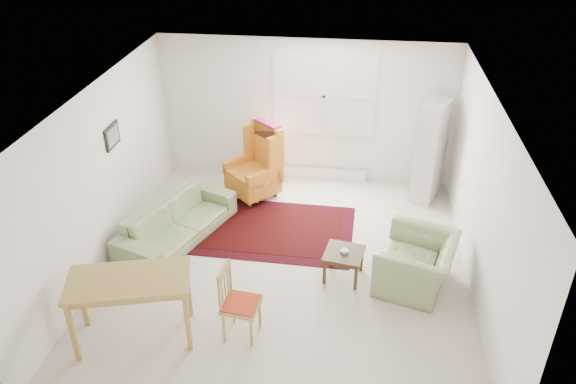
# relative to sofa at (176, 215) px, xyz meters

# --- Properties ---
(room) EXTENTS (5.04, 5.54, 2.51)m
(room) POSITION_rel_sofa_xyz_m (1.72, -0.30, 0.84)
(room) COLOR beige
(room) RESTS_ON ground
(rug) EXTENTS (2.63, 1.73, 0.03)m
(rug) POSITION_rel_sofa_xyz_m (1.32, 0.40, -0.40)
(rug) COLOR black
(rug) RESTS_ON ground
(sofa) EXTENTS (1.49, 2.19, 0.82)m
(sofa) POSITION_rel_sofa_xyz_m (0.00, 0.00, 0.00)
(sofa) COLOR gray
(sofa) RESTS_ON ground
(armchair) EXTENTS (1.20, 1.29, 0.83)m
(armchair) POSITION_rel_sofa_xyz_m (3.46, -0.65, 0.01)
(armchair) COLOR gray
(armchair) RESTS_ON ground
(wingback_chair) EXTENTS (1.06, 1.07, 1.27)m
(wingback_chair) POSITION_rel_sofa_xyz_m (0.90, 1.39, 0.22)
(wingback_chair) COLOR orange
(wingback_chair) RESTS_ON ground
(coffee_table) EXTENTS (0.58, 0.58, 0.41)m
(coffee_table) POSITION_rel_sofa_xyz_m (2.51, -0.61, -0.20)
(coffee_table) COLOR #3D2913
(coffee_table) RESTS_ON ground
(stool) EXTENTS (0.30, 0.30, 0.40)m
(stool) POSITION_rel_sofa_xyz_m (1.06, 1.26, -0.21)
(stool) COLOR white
(stool) RESTS_ON ground
(cabinet) EXTENTS (0.59, 0.77, 1.71)m
(cabinet) POSITION_rel_sofa_xyz_m (3.80, 1.73, 0.44)
(cabinet) COLOR silver
(cabinet) RESTS_ON ground
(desk) EXTENTS (1.50, 1.02, 0.87)m
(desk) POSITION_rel_sofa_xyz_m (0.12, -2.05, 0.02)
(desk) COLOR #AC8C45
(desk) RESTS_ON ground
(desk_chair) EXTENTS (0.46, 0.46, 0.95)m
(desk_chair) POSITION_rel_sofa_xyz_m (1.36, -1.85, 0.06)
(desk_chair) COLOR #AC8C45
(desk_chair) RESTS_ON ground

